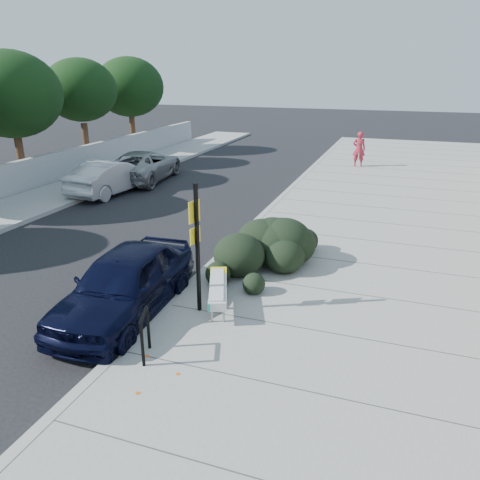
# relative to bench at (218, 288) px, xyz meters

# --- Properties ---
(ground) EXTENTS (120.00, 120.00, 0.00)m
(ground) POSITION_rel_bench_xyz_m (-1.13, -0.33, -0.60)
(ground) COLOR black
(ground) RESTS_ON ground
(sidewalk_near) EXTENTS (11.20, 50.00, 0.15)m
(sidewalk_near) POSITION_rel_bench_xyz_m (4.47, 4.67, -0.53)
(sidewalk_near) COLOR gray
(sidewalk_near) RESTS_ON ground
(sidewalk_far) EXTENTS (3.00, 50.00, 0.15)m
(sidewalk_far) POSITION_rel_bench_xyz_m (-10.63, 4.67, -0.53)
(sidewalk_far) COLOR gray
(sidewalk_far) RESTS_ON ground
(curb_near) EXTENTS (0.22, 50.00, 0.17)m
(curb_near) POSITION_rel_bench_xyz_m (-1.13, 4.67, -0.52)
(curb_near) COLOR #9E9E99
(curb_near) RESTS_ON ground
(curb_far) EXTENTS (0.22, 50.00, 0.17)m
(curb_far) POSITION_rel_bench_xyz_m (-9.13, 4.67, -0.52)
(curb_far) COLOR #9E9E99
(curb_far) RESTS_ON ground
(tree_far_d) EXTENTS (4.60, 4.60, 6.16)m
(tree_far_d) POSITION_rel_bench_xyz_m (-13.63, 8.67, 3.58)
(tree_far_d) COLOR #332114
(tree_far_d) RESTS_ON ground
(tree_far_e) EXTENTS (4.00, 4.00, 5.90)m
(tree_far_e) POSITION_rel_bench_xyz_m (-13.63, 13.67, 3.58)
(tree_far_e) COLOR #332114
(tree_far_e) RESTS_ON ground
(tree_far_f) EXTENTS (4.40, 4.40, 6.07)m
(tree_far_f) POSITION_rel_bench_xyz_m (-13.63, 18.67, 3.58)
(tree_far_f) COLOR #332114
(tree_far_f) RESTS_ON ground
(bench) EXTENTS (1.03, 1.93, 0.58)m
(bench) POSITION_rel_bench_xyz_m (0.00, 0.00, 0.00)
(bench) COLOR gray
(bench) RESTS_ON sidewalk_near
(bike_rack) EXTENTS (0.25, 0.61, 0.93)m
(bike_rack) POSITION_rel_bench_xyz_m (-0.53, -2.33, 0.10)
(bike_rack) COLOR black
(bike_rack) RESTS_ON sidewalk_near
(sign_post) EXTENTS (0.15, 0.33, 2.93)m
(sign_post) POSITION_rel_bench_xyz_m (-0.34, -0.32, 1.19)
(sign_post) COLOR black
(sign_post) RESTS_ON sidewalk_near
(hedge) EXTENTS (2.30, 3.89, 1.38)m
(hedge) POSITION_rel_bench_xyz_m (0.37, 2.69, 0.24)
(hedge) COLOR black
(hedge) RESTS_ON sidewalk_near
(sedan_navy) EXTENTS (2.03, 4.60, 1.54)m
(sedan_navy) POSITION_rel_bench_xyz_m (-1.93, -0.79, 0.16)
(sedan_navy) COLOR black
(sedan_navy) RESTS_ON ground
(wagon_silver) EXTENTS (2.00, 4.65, 1.49)m
(wagon_silver) POSITION_rel_bench_xyz_m (-8.63, 8.66, 0.14)
(wagon_silver) COLOR #AFAEB3
(wagon_silver) RESTS_ON ground
(suv_silver) EXTENTS (3.10, 5.61, 1.49)m
(suv_silver) POSITION_rel_bench_xyz_m (-8.63, 11.45, 0.14)
(suv_silver) COLOR gray
(suv_silver) RESTS_ON ground
(pedestrian) EXTENTS (0.74, 0.52, 1.92)m
(pedestrian) POSITION_rel_bench_xyz_m (1.23, 17.95, 0.50)
(pedestrian) COLOR maroon
(pedestrian) RESTS_ON sidewalk_near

